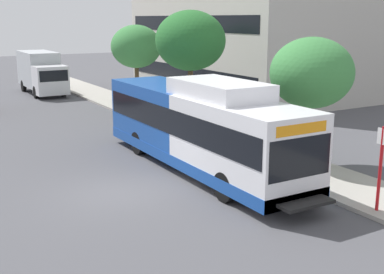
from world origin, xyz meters
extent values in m
plane|color=#4C4C51|center=(0.00, 8.00, 0.00)|extent=(120.00, 120.00, 0.00)
cube|color=#A8A399|center=(7.00, 6.00, 0.07)|extent=(3.00, 56.00, 0.14)
cube|color=white|center=(3.73, -1.85, 1.69)|extent=(2.54, 5.80, 2.73)
cube|color=#19479E|center=(3.73, 3.95, 1.69)|extent=(2.54, 5.80, 2.73)
cube|color=#19479E|center=(3.73, 1.05, 0.54)|extent=(2.57, 11.60, 0.44)
cube|color=black|center=(3.73, 1.05, 2.05)|extent=(2.58, 11.25, 0.96)
cube|color=black|center=(3.73, -4.71, 1.85)|extent=(2.34, 0.10, 1.24)
cube|color=orange|center=(3.73, -4.72, 2.72)|extent=(1.90, 0.08, 0.32)
cube|color=white|center=(3.73, -0.40, 3.35)|extent=(2.16, 4.06, 0.60)
cube|color=black|center=(3.73, -5.10, 0.55)|extent=(1.78, 0.60, 0.10)
cylinder|color=black|center=(2.60, -2.55, 0.50)|extent=(0.30, 1.00, 1.00)
cylinder|color=black|center=(4.86, -2.55, 0.50)|extent=(0.30, 1.00, 1.00)
cylinder|color=black|center=(2.60, 4.24, 0.50)|extent=(0.30, 1.00, 1.00)
cylinder|color=black|center=(4.86, 4.24, 0.50)|extent=(0.30, 1.00, 1.00)
cylinder|color=red|center=(5.96, -5.79, 1.44)|extent=(0.10, 0.10, 2.60)
cube|color=white|center=(5.94, -5.79, 2.44)|extent=(0.04, 0.36, 0.48)
cylinder|color=#4C3823|center=(7.62, -0.95, 1.35)|extent=(0.28, 0.28, 2.43)
ellipsoid|color=#3D8442|center=(7.62, -0.95, 3.78)|extent=(3.23, 3.23, 2.74)
cylinder|color=#4C3823|center=(7.84, 8.73, 1.67)|extent=(0.28, 0.28, 3.05)
ellipsoid|color=#286B2D|center=(7.84, 8.73, 4.64)|extent=(3.86, 3.86, 3.28)
cylinder|color=#4C3823|center=(7.84, 16.00, 1.43)|extent=(0.28, 0.28, 2.57)
ellipsoid|color=#3D8442|center=(7.84, 16.00, 3.98)|extent=(3.38, 3.38, 2.87)
cube|color=silver|center=(3.55, 22.07, 1.35)|extent=(2.30, 2.00, 2.10)
cube|color=#B2B7BC|center=(3.55, 25.57, 1.90)|extent=(2.30, 5.00, 2.70)
cube|color=black|center=(3.55, 21.10, 1.75)|extent=(2.07, 0.08, 0.80)
cylinder|color=black|center=(2.52, 22.51, 0.46)|extent=(0.26, 0.92, 0.92)
cylinder|color=black|center=(4.58, 22.51, 0.46)|extent=(0.26, 0.92, 0.92)
cylinder|color=black|center=(2.52, 26.65, 0.46)|extent=(0.26, 0.92, 0.92)
cylinder|color=black|center=(4.58, 26.65, 0.46)|extent=(0.26, 0.92, 0.92)
cube|color=black|center=(19.22, 17.07, 1.82)|extent=(14.03, 17.56, 1.10)
cube|color=black|center=(19.22, 17.07, 5.46)|extent=(14.03, 17.56, 1.10)
camera|label=1|loc=(-6.10, -15.30, 5.83)|focal=46.86mm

